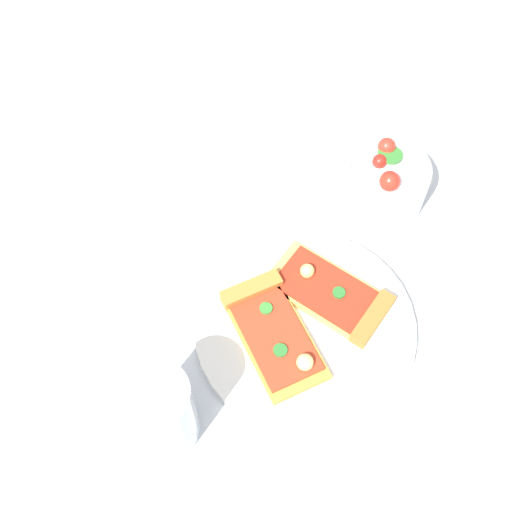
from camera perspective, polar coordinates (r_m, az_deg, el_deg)
name	(u,v)px	position (r m, az deg, el deg)	size (l,w,h in m)	color
ground_plane	(279,313)	(0.79, 2.04, -5.01)	(2.40, 2.40, 0.00)	silver
plate	(305,326)	(0.77, 4.31, -6.20)	(0.26, 0.26, 0.01)	white
pizza_slice_near	(271,328)	(0.75, 1.34, -6.33)	(0.15, 0.08, 0.03)	gold
pizza_slice_far	(334,296)	(0.78, 6.90, -3.49)	(0.16, 0.14, 0.02)	#E5B256
salad_bowl	(385,182)	(0.86, 11.26, 6.43)	(0.11, 0.11, 0.09)	white
soda_glass	(162,414)	(0.69, -8.24, -13.61)	(0.07, 0.07, 0.12)	silver
paper_napkin	(164,156)	(0.92, -8.07, 8.76)	(0.12, 0.11, 0.00)	white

